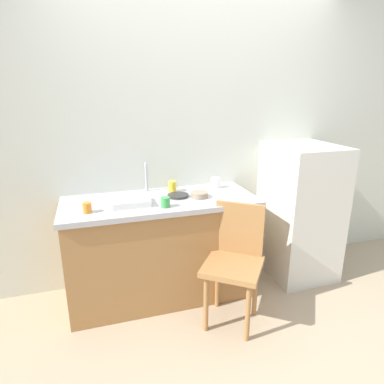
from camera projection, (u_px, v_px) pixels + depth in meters
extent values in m
plane|color=tan|center=(238.00, 332.00, 2.41)|extent=(8.00, 8.00, 0.00)
cube|color=silver|center=(197.00, 135.00, 2.94)|extent=(4.80, 0.10, 2.59)
cube|color=#A87542|center=(162.00, 250.00, 2.77)|extent=(1.49, 0.60, 0.81)
cube|color=#B7B7BC|center=(160.00, 201.00, 2.64)|extent=(1.53, 0.64, 0.04)
cylinder|color=#B7B7BC|center=(146.00, 177.00, 2.81)|extent=(0.02, 0.02, 0.25)
cube|color=silver|center=(300.00, 211.00, 3.05)|extent=(0.56, 0.64, 1.22)
cylinder|color=#A87542|center=(206.00, 303.00, 2.37)|extent=(0.04, 0.04, 0.45)
cylinder|color=#A87542|center=(248.00, 313.00, 2.27)|extent=(0.04, 0.04, 0.45)
cylinder|color=#A87542|center=(217.00, 281.00, 2.64)|extent=(0.04, 0.04, 0.45)
cylinder|color=#A87542|center=(255.00, 289.00, 2.54)|extent=(0.04, 0.04, 0.45)
cube|color=#A87542|center=(233.00, 266.00, 2.38)|extent=(0.56, 0.56, 0.04)
cube|color=#A87542|center=(239.00, 228.00, 2.48)|extent=(0.31, 0.24, 0.40)
cube|color=white|center=(131.00, 202.00, 2.49)|extent=(0.28, 0.20, 0.05)
cylinder|color=gray|center=(199.00, 195.00, 2.67)|extent=(0.14, 0.14, 0.04)
cylinder|color=#2D2D2D|center=(178.00, 196.00, 2.69)|extent=(0.17, 0.17, 0.02)
cylinder|color=green|center=(165.00, 202.00, 2.44)|extent=(0.07, 0.07, 0.07)
cylinder|color=orange|center=(87.00, 208.00, 2.33)|extent=(0.06, 0.06, 0.07)
cylinder|color=yellow|center=(172.00, 186.00, 2.81)|extent=(0.07, 0.07, 0.09)
cylinder|color=white|center=(216.00, 183.00, 2.92)|extent=(0.08, 0.08, 0.09)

